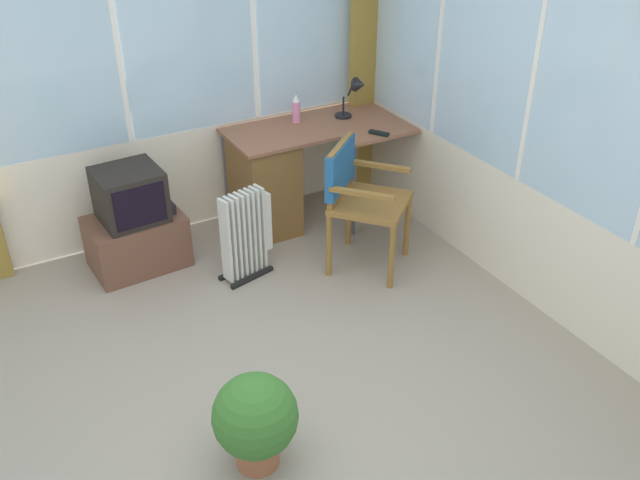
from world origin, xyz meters
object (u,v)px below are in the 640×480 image
(tv_on_stand, at_px, (135,225))
(potted_plant, at_px, (255,419))
(desk_lamp, at_px, (356,92))
(spray_bottle, at_px, (296,109))
(wooden_armchair, at_px, (354,188))
(desk, at_px, (270,178))
(space_heater, at_px, (247,234))
(tv_remote, at_px, (379,133))

(tv_on_stand, height_order, potted_plant, tv_on_stand)
(desk_lamp, bearing_deg, potted_plant, -131.15)
(spray_bottle, distance_m, tv_on_stand, 1.47)
(spray_bottle, height_order, wooden_armchair, spray_bottle)
(wooden_armchair, xyz_separation_m, tv_on_stand, (-1.34, 0.70, -0.26))
(desk, distance_m, space_heater, 0.70)
(tv_remote, distance_m, tv_on_stand, 1.85)
(spray_bottle, bearing_deg, space_heater, -137.85)
(potted_plant, bearing_deg, space_heater, 67.36)
(tv_remote, bearing_deg, desk, 118.67)
(tv_remote, xyz_separation_m, wooden_armchair, (-0.42, -0.36, -0.18))
(tv_remote, distance_m, wooden_armchair, 0.59)
(desk_lamp, xyz_separation_m, tv_remote, (-0.03, -0.38, -0.19))
(tv_remote, bearing_deg, space_heater, 155.36)
(wooden_armchair, distance_m, potted_plant, 1.93)
(tv_remote, relative_size, wooden_armchair, 0.17)
(desk_lamp, xyz_separation_m, space_heater, (-1.16, -0.52, -0.64))
(potted_plant, bearing_deg, tv_on_stand, 89.53)
(wooden_armchair, bearing_deg, space_heater, 163.20)
(spray_bottle, relative_size, tv_on_stand, 0.29)
(desk, bearing_deg, tv_on_stand, -176.97)
(spray_bottle, relative_size, space_heater, 0.34)
(desk, relative_size, potted_plant, 2.52)
(wooden_armchair, xyz_separation_m, potted_plant, (-1.36, -1.33, -0.30))
(desk, xyz_separation_m, spray_bottle, (0.29, 0.12, 0.46))
(desk_lamp, distance_m, wooden_armchair, 0.94)
(wooden_armchair, relative_size, tv_on_stand, 1.21)
(wooden_armchair, height_order, potted_plant, wooden_armchair)
(wooden_armchair, bearing_deg, desk, 110.06)
(spray_bottle, height_order, space_heater, spray_bottle)
(desk_lamp, xyz_separation_m, tv_on_stand, (-1.79, -0.04, -0.63))
(wooden_armchair, height_order, space_heater, wooden_armchair)
(spray_bottle, relative_size, potted_plant, 0.42)
(space_heater, bearing_deg, desk_lamp, 24.20)
(tv_remote, xyz_separation_m, tv_on_stand, (-1.77, 0.34, -0.44))
(tv_remote, distance_m, spray_bottle, 0.66)
(tv_remote, height_order, wooden_armchair, wooden_armchair)
(spray_bottle, distance_m, wooden_armchair, 0.91)
(tv_remote, relative_size, spray_bottle, 0.69)
(space_heater, xyz_separation_m, potted_plant, (-0.65, -1.55, -0.03))
(tv_on_stand, relative_size, space_heater, 1.15)
(desk, xyz_separation_m, space_heater, (-0.44, -0.54, -0.08))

